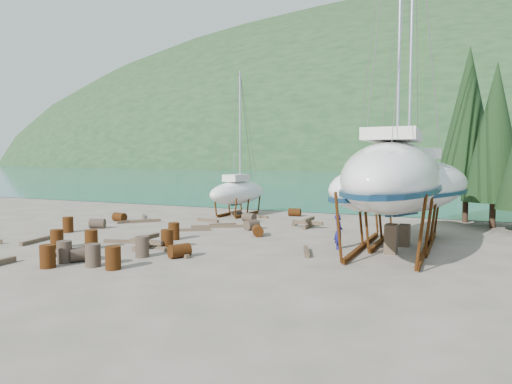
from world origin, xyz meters
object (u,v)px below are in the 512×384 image
at_px(large_sailboat_near, 394,176).
at_px(worker, 339,232).
at_px(small_sailboat_shore, 238,192).
at_px(large_sailboat_far, 407,185).

xyz_separation_m(large_sailboat_near, worker, (-2.35, -0.66, -2.59)).
bearing_deg(large_sailboat_near, small_sailboat_shore, 143.22).
bearing_deg(worker, large_sailboat_far, -51.25).
bearing_deg(large_sailboat_far, worker, -111.61).
relative_size(large_sailboat_far, worker, 11.03).
distance_m(small_sailboat_shore, worker, 13.85).
bearing_deg(small_sailboat_shore, large_sailboat_far, -22.56).
relative_size(small_sailboat_shore, worker, 6.61).
distance_m(large_sailboat_far, worker, 4.27).
bearing_deg(small_sailboat_shore, large_sailboat_near, -29.60).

